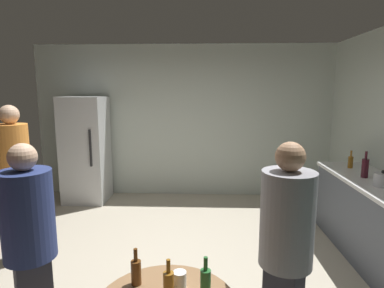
{
  "coord_description": "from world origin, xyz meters",
  "views": [
    {
      "loc": [
        0.36,
        -3.07,
        1.89
      ],
      "look_at": [
        0.2,
        0.76,
        1.25
      ],
      "focal_mm": 29.71,
      "sensor_mm": 36.0,
      "label": 1
    }
  ],
  "objects_px": {
    "beer_bottle_on_counter": "(351,162)",
    "person_in_gray_shirt": "(286,243)",
    "refrigerator": "(86,150)",
    "beer_bottle_brown": "(136,271)",
    "kettle": "(383,180)",
    "plastic_cup_white": "(180,281)",
    "person_in_orange_shirt": "(14,171)",
    "beer_bottle_amber": "(169,284)",
    "person_in_navy_shirt": "(30,238)",
    "beer_bottle_green": "(206,281)",
    "wine_bottle_on_counter": "(365,168)"
  },
  "relations": [
    {
      "from": "kettle",
      "to": "person_in_orange_shirt",
      "type": "bearing_deg",
      "value": -179.84
    },
    {
      "from": "beer_bottle_brown",
      "to": "person_in_navy_shirt",
      "type": "distance_m",
      "value": 0.81
    },
    {
      "from": "refrigerator",
      "to": "person_in_navy_shirt",
      "type": "distance_m",
      "value": 3.41
    },
    {
      "from": "wine_bottle_on_counter",
      "to": "beer_bottle_green",
      "type": "distance_m",
      "value": 2.72
    },
    {
      "from": "refrigerator",
      "to": "kettle",
      "type": "xyz_separation_m",
      "value": [
        3.91,
        -1.97,
        0.07
      ]
    },
    {
      "from": "refrigerator",
      "to": "beer_bottle_amber",
      "type": "bearing_deg",
      "value": -63.23
    },
    {
      "from": "kettle",
      "to": "beer_bottle_brown",
      "type": "bearing_deg",
      "value": -145.73
    },
    {
      "from": "refrigerator",
      "to": "person_in_gray_shirt",
      "type": "bearing_deg",
      "value": -52.56
    },
    {
      "from": "refrigerator",
      "to": "kettle",
      "type": "distance_m",
      "value": 4.38
    },
    {
      "from": "plastic_cup_white",
      "to": "person_in_orange_shirt",
      "type": "height_order",
      "value": "person_in_orange_shirt"
    },
    {
      "from": "beer_bottle_green",
      "to": "plastic_cup_white",
      "type": "xyz_separation_m",
      "value": [
        -0.15,
        0.04,
        -0.03
      ]
    },
    {
      "from": "person_in_navy_shirt",
      "to": "person_in_gray_shirt",
      "type": "distance_m",
      "value": 1.71
    },
    {
      "from": "beer_bottle_amber",
      "to": "beer_bottle_brown",
      "type": "relative_size",
      "value": 1.0
    },
    {
      "from": "kettle",
      "to": "beer_bottle_on_counter",
      "type": "height_order",
      "value": "beer_bottle_on_counter"
    },
    {
      "from": "refrigerator",
      "to": "beer_bottle_green",
      "type": "xyz_separation_m",
      "value": [
        2.05,
        -3.61,
        -0.08
      ]
    },
    {
      "from": "wine_bottle_on_counter",
      "to": "beer_bottle_brown",
      "type": "height_order",
      "value": "wine_bottle_on_counter"
    },
    {
      "from": "refrigerator",
      "to": "beer_bottle_brown",
      "type": "bearing_deg",
      "value": -65.23
    },
    {
      "from": "refrigerator",
      "to": "beer_bottle_amber",
      "type": "distance_m",
      "value": 4.08
    },
    {
      "from": "beer_bottle_green",
      "to": "person_in_gray_shirt",
      "type": "relative_size",
      "value": 0.14
    },
    {
      "from": "beer_bottle_on_counter",
      "to": "person_in_orange_shirt",
      "type": "xyz_separation_m",
      "value": [
        -3.98,
        -0.83,
        0.04
      ]
    },
    {
      "from": "kettle",
      "to": "beer_bottle_amber",
      "type": "relative_size",
      "value": 1.06
    },
    {
      "from": "refrigerator",
      "to": "kettle",
      "type": "bearing_deg",
      "value": -26.75
    },
    {
      "from": "beer_bottle_on_counter",
      "to": "person_in_orange_shirt",
      "type": "bearing_deg",
      "value": -168.25
    },
    {
      "from": "person_in_gray_shirt",
      "to": "plastic_cup_white",
      "type": "bearing_deg",
      "value": -31.79
    },
    {
      "from": "beer_bottle_on_counter",
      "to": "beer_bottle_amber",
      "type": "height_order",
      "value": "beer_bottle_on_counter"
    },
    {
      "from": "beer_bottle_green",
      "to": "plastic_cup_white",
      "type": "relative_size",
      "value": 2.09
    },
    {
      "from": "beer_bottle_green",
      "to": "person_in_gray_shirt",
      "type": "height_order",
      "value": "person_in_gray_shirt"
    },
    {
      "from": "plastic_cup_white",
      "to": "person_in_orange_shirt",
      "type": "relative_size",
      "value": 0.06
    },
    {
      "from": "beer_bottle_on_counter",
      "to": "person_in_gray_shirt",
      "type": "xyz_separation_m",
      "value": [
        -1.38,
        -2.19,
        -0.06
      ]
    },
    {
      "from": "wine_bottle_on_counter",
      "to": "kettle",
      "type": "bearing_deg",
      "value": -87.27
    },
    {
      "from": "person_in_orange_shirt",
      "to": "beer_bottle_on_counter",
      "type": "bearing_deg",
      "value": 41.66
    },
    {
      "from": "beer_bottle_brown",
      "to": "beer_bottle_on_counter",
      "type": "bearing_deg",
      "value": 45.72
    },
    {
      "from": "beer_bottle_on_counter",
      "to": "person_in_orange_shirt",
      "type": "distance_m",
      "value": 4.07
    },
    {
      "from": "beer_bottle_green",
      "to": "beer_bottle_brown",
      "type": "bearing_deg",
      "value": 169.02
    },
    {
      "from": "beer_bottle_brown",
      "to": "person_in_gray_shirt",
      "type": "xyz_separation_m",
      "value": [
        0.93,
        0.18,
        0.11
      ]
    },
    {
      "from": "beer_bottle_brown",
      "to": "beer_bottle_amber",
      "type": "bearing_deg",
      "value": -28.7
    },
    {
      "from": "beer_bottle_brown",
      "to": "refrigerator",
      "type": "bearing_deg",
      "value": 114.77
    },
    {
      "from": "refrigerator",
      "to": "person_in_gray_shirt",
      "type": "relative_size",
      "value": 1.13
    },
    {
      "from": "beer_bottle_brown",
      "to": "beer_bottle_green",
      "type": "relative_size",
      "value": 1.0
    },
    {
      "from": "beer_bottle_brown",
      "to": "person_in_orange_shirt",
      "type": "bearing_deg",
      "value": 137.19
    },
    {
      "from": "person_in_gray_shirt",
      "to": "person_in_orange_shirt",
      "type": "height_order",
      "value": "person_in_orange_shirt"
    },
    {
      "from": "kettle",
      "to": "person_in_gray_shirt",
      "type": "height_order",
      "value": "person_in_gray_shirt"
    },
    {
      "from": "kettle",
      "to": "person_in_navy_shirt",
      "type": "distance_m",
      "value": 3.34
    },
    {
      "from": "wine_bottle_on_counter",
      "to": "person_in_orange_shirt",
      "type": "xyz_separation_m",
      "value": [
        -3.94,
        -0.36,
        0.01
      ]
    },
    {
      "from": "beer_bottle_amber",
      "to": "plastic_cup_white",
      "type": "distance_m",
      "value": 0.1
    },
    {
      "from": "refrigerator",
      "to": "beer_bottle_on_counter",
      "type": "relative_size",
      "value": 7.83
    },
    {
      "from": "beer_bottle_amber",
      "to": "person_in_gray_shirt",
      "type": "relative_size",
      "value": 0.14
    },
    {
      "from": "refrigerator",
      "to": "beer_bottle_green",
      "type": "distance_m",
      "value": 4.15
    },
    {
      "from": "beer_bottle_brown",
      "to": "person_in_orange_shirt",
      "type": "distance_m",
      "value": 2.28
    },
    {
      "from": "beer_bottle_amber",
      "to": "plastic_cup_white",
      "type": "relative_size",
      "value": 2.09
    }
  ]
}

